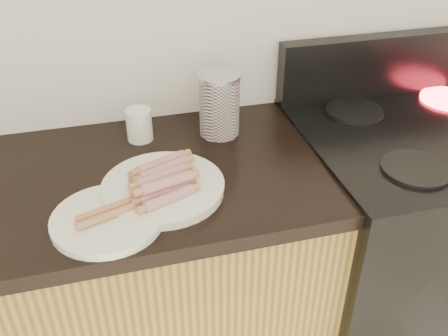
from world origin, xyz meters
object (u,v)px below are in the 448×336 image
object	(u,v)px
canister	(219,104)
mug	(139,125)
stove	(403,247)
side_plate	(108,219)
main_plate	(163,189)

from	to	relation	value
canister	mug	world-z (taller)	canister
mug	stove	bearing A→B (deg)	-13.20
side_plate	canister	xyz separation A→B (m)	(0.35, 0.34, 0.08)
main_plate	canister	size ratio (longest dim) A/B	1.61
stove	canister	xyz separation A→B (m)	(-0.61, 0.17, 0.54)
canister	stove	bearing A→B (deg)	-15.88
main_plate	canister	world-z (taller)	canister
stove	canister	bearing A→B (deg)	164.12
stove	mug	world-z (taller)	mug
mug	main_plate	bearing A→B (deg)	-85.41
main_plate	side_plate	bearing A→B (deg)	-149.24
stove	mug	size ratio (longest dim) A/B	9.86
canister	main_plate	bearing A→B (deg)	-129.38
side_plate	mug	bearing A→B (deg)	71.91
mug	canister	bearing A→B (deg)	-5.90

